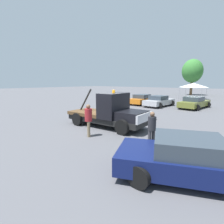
# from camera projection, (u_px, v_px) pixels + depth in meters

# --- Properties ---
(ground_plane) EXTENTS (160.00, 160.00, 0.00)m
(ground_plane) POSITION_uv_depth(u_px,v_px,m) (106.00, 126.00, 11.91)
(ground_plane) COLOR #545459
(tow_truck) EXTENTS (5.73, 2.41, 2.51)m
(tow_truck) POSITION_uv_depth(u_px,v_px,m) (110.00, 113.00, 11.54)
(tow_truck) COLOR black
(tow_truck) RESTS_ON ground
(foreground_car) EXTENTS (5.23, 3.77, 1.34)m
(foreground_car) POSITION_uv_depth(u_px,v_px,m) (195.00, 159.00, 5.36)
(foreground_car) COLOR #0F194C
(foreground_car) RESTS_ON ground
(person_near_truck) EXTENTS (0.37, 0.37, 1.67)m
(person_near_truck) POSITION_uv_depth(u_px,v_px,m) (152.00, 127.00, 8.00)
(person_near_truck) COLOR #38383D
(person_near_truck) RESTS_ON ground
(person_at_hood) EXTENTS (0.40, 0.40, 1.80)m
(person_at_hood) POSITION_uv_depth(u_px,v_px,m) (88.00, 118.00, 9.56)
(person_at_hood) COLOR #847051
(person_at_hood) RESTS_ON ground
(parked_car_orange) EXTENTS (2.57, 4.83, 1.34)m
(parked_car_orange) POSITION_uv_depth(u_px,v_px,m) (142.00, 99.00, 23.59)
(parked_car_orange) COLOR orange
(parked_car_orange) RESTS_ON ground
(parked_car_silver) EXTENTS (2.74, 4.73, 1.34)m
(parked_car_silver) POSITION_uv_depth(u_px,v_px,m) (159.00, 101.00, 21.44)
(parked_car_silver) COLOR #B7B7BC
(parked_car_silver) RESTS_ON ground
(parked_car_olive) EXTENTS (2.85, 5.01, 1.34)m
(parked_car_olive) POSITION_uv_depth(u_px,v_px,m) (194.00, 103.00, 19.91)
(parked_car_olive) COLOR olive
(parked_car_olive) RESTS_ON ground
(canopy_tent_white) EXTENTS (3.66, 3.66, 2.79)m
(canopy_tent_white) POSITION_uv_depth(u_px,v_px,m) (193.00, 85.00, 30.63)
(canopy_tent_white) COLOR #9E9EA3
(canopy_tent_white) RESTS_ON ground
(tree_center) EXTENTS (4.46, 4.46, 7.97)m
(tree_center) POSITION_uv_depth(u_px,v_px,m) (192.00, 71.00, 38.94)
(tree_center) COLOR brown
(tree_center) RESTS_ON ground
(traffic_cone) EXTENTS (0.40, 0.40, 0.55)m
(traffic_cone) POSITION_uv_depth(u_px,v_px,m) (154.00, 117.00, 13.88)
(traffic_cone) COLOR black
(traffic_cone) RESTS_ON ground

